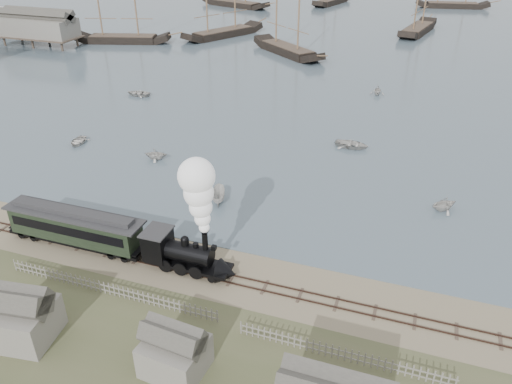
% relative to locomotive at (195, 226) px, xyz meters
% --- Properties ---
extents(ground, '(600.00, 600.00, 0.00)m').
position_rel_locomotive_xyz_m(ground, '(1.03, 2.00, -4.75)').
color(ground, gray).
rests_on(ground, ground).
extents(rail_track, '(120.00, 1.80, 0.16)m').
position_rel_locomotive_xyz_m(rail_track, '(1.03, 0.00, -4.70)').
color(rail_track, '#3E2922').
rests_on(rail_track, ground).
extents(picket_fence_west, '(19.00, 0.10, 1.20)m').
position_rel_locomotive_xyz_m(picket_fence_west, '(-5.47, -5.00, -4.75)').
color(picket_fence_west, gray).
rests_on(picket_fence_west, ground).
extents(picket_fence_east, '(15.00, 0.10, 1.20)m').
position_rel_locomotive_xyz_m(picket_fence_east, '(13.53, -5.50, -4.75)').
color(picket_fence_east, gray).
rests_on(picket_fence_east, ground).
extents(shed_left, '(5.00, 4.00, 4.10)m').
position_rel_locomotive_xyz_m(shed_left, '(-8.97, -11.00, -4.75)').
color(shed_left, gray).
rests_on(shed_left, ground).
extents(shed_mid, '(4.00, 3.50, 3.60)m').
position_rel_locomotive_xyz_m(shed_mid, '(3.03, -10.00, -4.75)').
color(shed_mid, gray).
rests_on(shed_mid, ground).
extents(locomotive, '(8.28, 3.09, 10.32)m').
position_rel_locomotive_xyz_m(locomotive, '(0.00, 0.00, 0.00)').
color(locomotive, black).
rests_on(locomotive, ground).
extents(passenger_coach, '(13.73, 2.65, 3.33)m').
position_rel_locomotive_xyz_m(passenger_coach, '(-12.24, 0.00, -2.63)').
color(passenger_coach, black).
rests_on(passenger_coach, ground).
extents(beached_dinghy, '(3.45, 4.45, 0.85)m').
position_rel_locomotive_xyz_m(beached_dinghy, '(-10.56, 2.80, -4.32)').
color(beached_dinghy, beige).
rests_on(beached_dinghy, ground).
extents(rowboat_0, '(3.91, 3.15, 0.72)m').
position_rel_locomotive_xyz_m(rowboat_0, '(-26.79, 19.51, -4.33)').
color(rowboat_0, beige).
rests_on(rowboat_0, harbor_water).
extents(rowboat_1, '(3.00, 3.30, 1.50)m').
position_rel_locomotive_xyz_m(rowboat_1, '(-14.54, 18.68, -3.94)').
color(rowboat_1, beige).
rests_on(rowboat_1, harbor_water).
extents(rowboat_2, '(3.67, 2.36, 1.33)m').
position_rel_locomotive_xyz_m(rowboat_2, '(-3.07, 11.66, -4.02)').
color(rowboat_2, beige).
rests_on(rowboat_2, harbor_water).
extents(rowboat_3, '(3.42, 4.59, 0.91)m').
position_rel_locomotive_xyz_m(rowboat_3, '(7.97, 30.39, -4.23)').
color(rowboat_3, beige).
rests_on(rowboat_3, harbor_water).
extents(rowboat_4, '(3.82, 3.87, 1.54)m').
position_rel_locomotive_xyz_m(rowboat_4, '(19.68, 17.71, -3.91)').
color(rowboat_4, beige).
rests_on(rowboat_4, harbor_water).
extents(rowboat_6, '(3.09, 4.23, 0.86)m').
position_rel_locomotive_xyz_m(rowboat_6, '(-29.77, 39.81, -4.26)').
color(rowboat_6, beige).
rests_on(rowboat_6, harbor_water).
extents(rowboat_7, '(3.00, 2.63, 1.51)m').
position_rel_locomotive_xyz_m(rowboat_7, '(8.29, 53.63, -3.93)').
color(rowboat_7, beige).
rests_on(rowboat_7, harbor_water).
extents(schooner_2, '(19.88, 17.66, 20.00)m').
position_rel_locomotive_xyz_m(schooner_2, '(-13.92, 75.44, 5.31)').
color(schooner_2, black).
rests_on(schooner_2, harbor_water).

